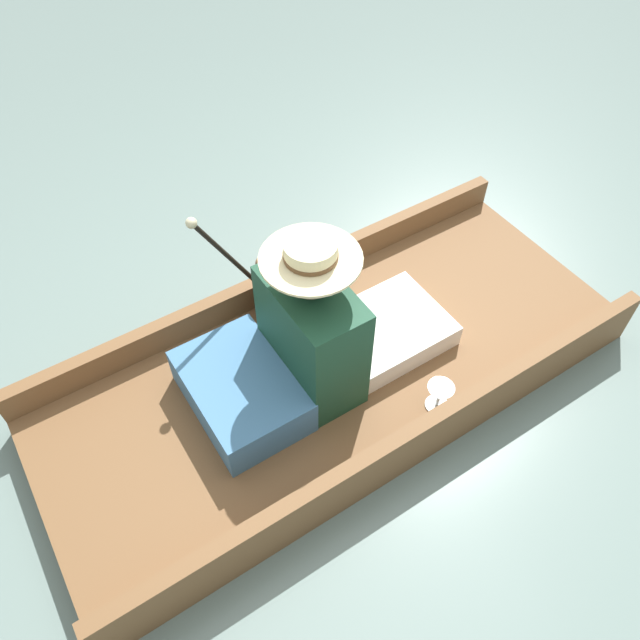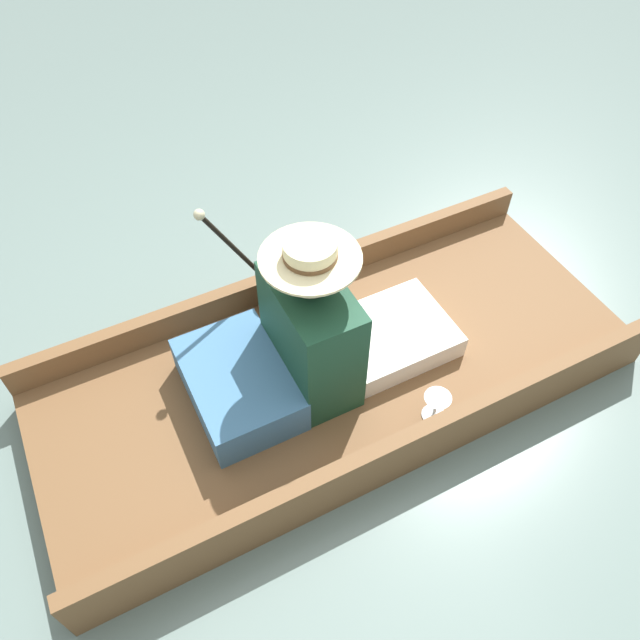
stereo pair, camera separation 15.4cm
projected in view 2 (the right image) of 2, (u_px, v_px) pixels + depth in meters
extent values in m
plane|color=slate|center=(336.00, 381.00, 2.77)|extent=(16.00, 16.00, 0.00)
cube|color=brown|center=(336.00, 373.00, 2.72)|extent=(1.04, 2.54, 0.13)
cube|color=brown|center=(288.00, 279.00, 2.90)|extent=(0.06, 2.54, 0.14)
cube|color=brown|center=(399.00, 448.00, 2.34)|extent=(0.06, 2.54, 0.14)
cube|color=teal|center=(239.00, 384.00, 2.50)|extent=(0.54, 0.38, 0.18)
cube|color=white|center=(390.00, 336.00, 2.70)|extent=(0.41, 0.51, 0.11)
cube|color=#19422D|center=(311.00, 337.00, 2.43)|extent=(0.45, 0.25, 0.53)
cube|color=beige|center=(341.00, 318.00, 2.44)|extent=(0.04, 0.01, 0.29)
cube|color=white|center=(326.00, 293.00, 2.49)|extent=(0.02, 0.01, 0.32)
cube|color=white|center=(356.00, 336.00, 2.35)|extent=(0.02, 0.01, 0.32)
sphere|color=tan|center=(310.00, 271.00, 2.15)|extent=(0.19, 0.19, 0.19)
cylinder|color=beige|center=(310.00, 258.00, 2.10)|extent=(0.36, 0.36, 0.01)
cylinder|color=beige|center=(310.00, 250.00, 2.08)|extent=(0.18, 0.18, 0.07)
cylinder|color=brown|center=(310.00, 254.00, 2.09)|extent=(0.19, 0.19, 0.02)
ellipsoid|color=#846042|center=(278.00, 301.00, 2.75)|extent=(0.16, 0.13, 0.23)
sphere|color=#846042|center=(275.00, 274.00, 2.62)|extent=(0.13, 0.13, 0.13)
sphere|color=brown|center=(288.00, 272.00, 2.65)|extent=(0.05, 0.05, 0.05)
sphere|color=#846042|center=(270.00, 259.00, 2.61)|extent=(0.06, 0.06, 0.06)
sphere|color=#846042|center=(279.00, 273.00, 2.56)|extent=(0.06, 0.06, 0.06)
cylinder|color=#846042|center=(269.00, 283.00, 2.77)|extent=(0.09, 0.06, 0.10)
cylinder|color=#846042|center=(285.00, 308.00, 2.67)|extent=(0.09, 0.06, 0.10)
sphere|color=#846042|center=(281.00, 305.00, 2.85)|extent=(0.06, 0.06, 0.06)
sphere|color=#846042|center=(289.00, 317.00, 2.80)|extent=(0.06, 0.06, 0.06)
cylinder|color=silver|center=(433.00, 415.00, 2.51)|extent=(0.10, 0.10, 0.01)
cylinder|color=silver|center=(435.00, 409.00, 2.48)|extent=(0.01, 0.01, 0.07)
cone|color=silver|center=(437.00, 401.00, 2.43)|extent=(0.11, 0.11, 0.05)
cylinder|color=black|center=(249.00, 263.00, 2.61)|extent=(0.02, 0.36, 0.66)
sphere|color=beige|center=(199.00, 215.00, 2.31)|extent=(0.04, 0.04, 0.04)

